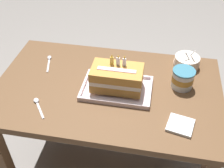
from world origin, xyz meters
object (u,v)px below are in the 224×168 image
object	(u,v)px
foil_tray	(117,89)
serving_spoon_near_tray	(49,60)
bowl_stack	(187,62)
serving_spoon_by_bowls	(37,103)
birthday_cake	(117,78)
napkin_pile	(180,125)
ice_cream_tub	(183,78)

from	to	relation	value
foil_tray	serving_spoon_near_tray	size ratio (longest dim) A/B	2.33
serving_spoon_near_tray	bowl_stack	bearing A→B (deg)	6.33
foil_tray	serving_spoon_by_bowls	world-z (taller)	foil_tray
bowl_stack	serving_spoon_by_bowls	bearing A→B (deg)	-148.33
birthday_cake	napkin_pile	size ratio (longest dim) A/B	1.90
ice_cream_tub	napkin_pile	distance (m)	0.28
birthday_cake	ice_cream_tub	world-z (taller)	birthday_cake
bowl_stack	serving_spoon_by_bowls	distance (m)	0.82
serving_spoon_near_tray	serving_spoon_by_bowls	size ratio (longest dim) A/B	1.19
foil_tray	serving_spoon_near_tray	distance (m)	0.46
birthday_cake	serving_spoon_by_bowls	world-z (taller)	birthday_cake
bowl_stack	napkin_pile	distance (m)	0.45
bowl_stack	napkin_pile	xyz separation A→B (m)	(-0.03, -0.45, -0.02)
foil_tray	ice_cream_tub	world-z (taller)	ice_cream_tub
birthday_cake	serving_spoon_near_tray	xyz separation A→B (m)	(-0.42, 0.18, -0.08)
foil_tray	bowl_stack	distance (m)	0.44
foil_tray	napkin_pile	size ratio (longest dim) A/B	2.66
foil_tray	napkin_pile	xyz separation A→B (m)	(0.31, -0.18, -0.00)
birthday_cake	serving_spoon_near_tray	distance (m)	0.47
birthday_cake	serving_spoon_by_bowls	size ratio (longest dim) A/B	1.98
serving_spoon_near_tray	birthday_cake	bearing A→B (deg)	-23.22
napkin_pile	bowl_stack	bearing A→B (deg)	86.06
bowl_stack	ice_cream_tub	world-z (taller)	bowl_stack
foil_tray	serving_spoon_by_bowls	xyz separation A→B (m)	(-0.36, -0.16, -0.00)
birthday_cake	napkin_pile	distance (m)	0.37
foil_tray	birthday_cake	bearing A→B (deg)	90.00
foil_tray	serving_spoon_near_tray	world-z (taller)	foil_tray
birthday_cake	serving_spoon_by_bowls	distance (m)	0.40
foil_tray	serving_spoon_by_bowls	bearing A→B (deg)	-155.13
birthday_cake	ice_cream_tub	bearing A→B (deg)	15.82
serving_spoon_by_bowls	birthday_cake	bearing A→B (deg)	24.88
ice_cream_tub	napkin_pile	world-z (taller)	ice_cream_tub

